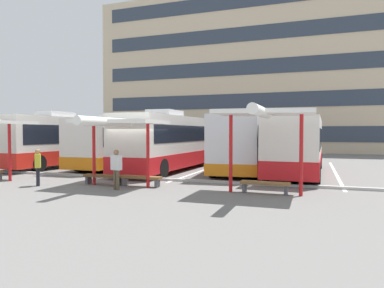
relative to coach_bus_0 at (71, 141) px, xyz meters
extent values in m
plane|color=slate|center=(7.83, -4.98, -1.70)|extent=(160.00, 160.00, 0.00)
cube|color=#C6B293|center=(7.83, 26.29, 8.01)|extent=(37.36, 11.55, 19.43)
cube|color=#2D3847|center=(7.83, 20.48, 0.43)|extent=(34.37, 0.08, 1.71)
cube|color=#2D3847|center=(7.83, 20.48, 4.32)|extent=(34.37, 0.08, 1.71)
cube|color=#2D3847|center=(7.83, 20.48, 8.20)|extent=(34.37, 0.08, 1.71)
cube|color=#2D3847|center=(7.83, 20.48, 12.09)|extent=(34.37, 0.08, 1.71)
cube|color=#2D3847|center=(7.83, 20.48, 15.97)|extent=(34.37, 0.08, 1.71)
cube|color=silver|center=(0.00, 0.00, 0.10)|extent=(3.11, 11.19, 3.06)
cube|color=red|center=(0.00, 0.00, -0.98)|extent=(3.15, 11.24, 0.90)
cube|color=black|center=(0.00, 0.00, 0.50)|extent=(3.08, 10.31, 1.17)
cube|color=black|center=(0.35, 5.49, 0.47)|extent=(2.11, 0.22, 1.84)
cube|color=silver|center=(-0.09, -1.38, 1.82)|extent=(1.58, 2.29, 0.36)
cylinder|color=black|center=(-0.85, 3.99, -1.20)|extent=(0.36, 1.02, 1.00)
cylinder|color=black|center=(1.35, 3.85, -1.20)|extent=(0.36, 1.02, 1.00)
cylinder|color=black|center=(-1.35, -3.85, -1.20)|extent=(0.36, 1.02, 1.00)
cylinder|color=black|center=(0.85, -3.99, -1.20)|extent=(0.36, 1.02, 1.00)
cube|color=silver|center=(4.00, 1.21, 0.01)|extent=(2.62, 11.48, 2.88)
cube|color=orange|center=(4.00, 1.21, -1.08)|extent=(2.66, 11.52, 0.69)
cube|color=black|center=(4.00, 1.21, 0.36)|extent=(2.64, 10.56, 1.08)
cube|color=black|center=(3.95, 6.91, 0.36)|extent=(2.21, 0.10, 1.73)
cube|color=silver|center=(4.01, -0.22, 1.63)|extent=(1.53, 2.21, 0.36)
cylinder|color=black|center=(2.81, 5.33, -1.20)|extent=(0.31, 1.00, 1.00)
cylinder|color=black|center=(5.12, 5.35, -1.20)|extent=(0.31, 1.00, 1.00)
cylinder|color=black|center=(2.88, -2.93, -1.20)|extent=(0.31, 1.00, 1.00)
cylinder|color=black|center=(5.20, -2.91, -1.20)|extent=(0.31, 1.00, 1.00)
cube|color=silver|center=(7.82, 0.17, 0.08)|extent=(2.81, 11.82, 3.01)
cube|color=red|center=(7.82, 0.17, -1.00)|extent=(2.85, 11.86, 0.86)
cube|color=black|center=(7.82, 0.17, 0.56)|extent=(2.81, 10.88, 0.95)
cube|color=black|center=(7.98, 6.02, 0.44)|extent=(2.20, 0.14, 1.81)
cube|color=silver|center=(7.79, -1.30, 1.76)|extent=(1.56, 2.24, 0.36)
cylinder|color=black|center=(6.78, 4.48, -1.20)|extent=(0.33, 1.01, 1.00)
cylinder|color=black|center=(9.09, 4.42, -1.20)|extent=(0.33, 1.01, 1.00)
cylinder|color=black|center=(6.56, -4.08, -1.20)|extent=(0.33, 1.01, 1.00)
cylinder|color=black|center=(8.86, -4.14, -1.20)|extent=(0.33, 1.01, 1.00)
cube|color=silver|center=(11.91, 1.57, 0.04)|extent=(3.59, 12.38, 2.95)
cube|color=orange|center=(11.91, 1.57, -1.14)|extent=(3.63, 12.42, 0.58)
cube|color=black|center=(11.91, 1.57, 0.44)|extent=(3.53, 11.41, 1.06)
cube|color=black|center=(11.34, 7.61, 0.40)|extent=(2.16, 0.28, 1.77)
cube|color=silver|center=(12.05, 0.05, 1.70)|extent=(1.67, 2.33, 0.36)
cylinder|color=black|center=(10.36, 5.94, -1.20)|extent=(0.39, 1.02, 1.00)
cylinder|color=black|center=(12.61, 6.15, -1.20)|extent=(0.39, 1.02, 1.00)
cylinder|color=black|center=(11.21, -3.02, -1.20)|extent=(0.39, 1.02, 1.00)
cylinder|color=black|center=(13.46, -2.81, -1.20)|extent=(0.39, 1.02, 1.00)
cube|color=silver|center=(15.26, 0.06, -0.03)|extent=(2.78, 10.49, 2.80)
cube|color=red|center=(15.26, 0.06, -1.02)|extent=(2.82, 10.54, 0.82)
cube|color=black|center=(15.26, 0.06, 0.31)|extent=(2.79, 9.66, 1.01)
cube|color=black|center=(15.40, 5.24, 0.31)|extent=(2.20, 0.14, 1.68)
cube|color=silver|center=(15.22, -1.24, 1.55)|extent=(1.56, 2.24, 0.36)
cylinder|color=black|center=(14.21, 3.70, -1.20)|extent=(0.33, 1.01, 1.00)
cylinder|color=black|center=(16.51, 3.64, -1.20)|extent=(0.33, 1.01, 1.00)
cylinder|color=black|center=(14.01, -3.52, -1.20)|extent=(0.33, 1.01, 1.00)
cylinder|color=black|center=(16.31, -3.59, -1.20)|extent=(0.33, 1.01, 1.00)
cube|color=white|center=(-1.69, 1.41, -1.70)|extent=(0.16, 14.00, 0.01)
cube|color=white|center=(2.12, 1.41, -1.70)|extent=(0.16, 14.00, 0.01)
cube|color=white|center=(5.92, 1.41, -1.70)|extent=(0.16, 14.00, 0.01)
cube|color=white|center=(9.73, 1.41, -1.70)|extent=(0.16, 14.00, 0.01)
cube|color=white|center=(13.54, 1.41, -1.70)|extent=(0.16, 14.00, 0.01)
cube|color=white|center=(17.34, 1.41, -1.70)|extent=(0.16, 14.00, 0.01)
cylinder|color=red|center=(2.42, -7.52, -0.30)|extent=(0.14, 0.14, 2.80)
cylinder|color=red|center=(6.88, -7.13, -0.35)|extent=(0.14, 0.14, 2.71)
cylinder|color=red|center=(9.55, -7.13, -0.35)|extent=(0.14, 0.14, 2.71)
cube|color=white|center=(8.21, -7.13, 1.09)|extent=(3.67, 2.48, 0.19)
cylinder|color=white|center=(8.21, -8.22, 1.06)|extent=(0.36, 3.67, 0.36)
cube|color=brown|center=(7.31, -7.07, -1.30)|extent=(1.84, 0.45, 0.10)
cube|color=#4C4C51|center=(6.55, -7.09, -1.53)|extent=(0.13, 0.34, 0.35)
cube|color=#4C4C51|center=(8.08, -7.06, -1.53)|extent=(0.13, 0.34, 0.35)
cube|color=brown|center=(9.11, -6.94, -1.30)|extent=(1.85, 0.45, 0.10)
cube|color=#4C4C51|center=(8.34, -6.96, -1.53)|extent=(0.13, 0.34, 0.35)
cube|color=#4C4C51|center=(9.88, -6.93, -1.53)|extent=(0.13, 0.34, 0.35)
cylinder|color=red|center=(13.09, -7.04, -0.20)|extent=(0.14, 0.14, 3.00)
cylinder|color=red|center=(15.72, -7.04, -0.20)|extent=(0.14, 0.14, 3.00)
cube|color=white|center=(14.40, -7.04, 1.38)|extent=(3.63, 2.53, 0.19)
cylinder|color=white|center=(14.40, -8.15, 1.35)|extent=(0.36, 3.63, 0.36)
cube|color=brown|center=(14.40, -6.94, -1.30)|extent=(1.89, 0.49, 0.10)
cube|color=#4C4C51|center=(13.62, -6.91, -1.53)|extent=(0.13, 0.34, 0.35)
cube|color=#4C4C51|center=(15.19, -6.97, -1.53)|extent=(0.13, 0.34, 0.35)
cube|color=#ADADA8|center=(7.83, -4.89, -1.64)|extent=(44.00, 0.24, 0.12)
cylinder|color=brown|center=(8.50, -8.02, -1.30)|extent=(0.14, 0.14, 0.81)
cylinder|color=brown|center=(8.66, -8.07, -1.30)|extent=(0.14, 0.14, 0.81)
cube|color=silver|center=(8.58, -8.05, -0.59)|extent=(0.52, 0.36, 0.61)
sphere|color=#936B4C|center=(8.58, -8.05, -0.18)|extent=(0.22, 0.22, 0.22)
cylinder|color=black|center=(4.75, -8.22, -1.30)|extent=(0.14, 0.14, 0.80)
cylinder|color=black|center=(4.85, -8.34, -1.30)|extent=(0.14, 0.14, 0.80)
cube|color=gold|center=(4.80, -8.28, -0.61)|extent=(0.46, 0.50, 0.60)
sphere|color=#936B4C|center=(4.80, -8.28, -0.20)|extent=(0.22, 0.22, 0.22)
camera|label=1|loc=(16.15, -20.42, 0.64)|focal=32.78mm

